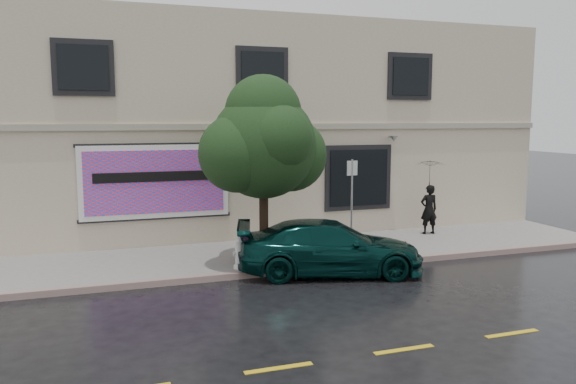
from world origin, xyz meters
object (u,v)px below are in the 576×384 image
object	(u,v)px
fire_hydrant	(240,253)
street_tree	(263,146)
pedestrian	(429,209)
car	(330,247)

from	to	relation	value
fire_hydrant	street_tree	bearing A→B (deg)	48.45
street_tree	fire_hydrant	size ratio (longest dim) A/B	5.53
pedestrian	street_tree	size ratio (longest dim) A/B	0.36
car	street_tree	bearing A→B (deg)	69.94
fire_hydrant	car	bearing A→B (deg)	6.65
pedestrian	car	bearing A→B (deg)	35.99
car	fire_hydrant	bearing A→B (deg)	87.76
car	fire_hydrant	size ratio (longest dim) A/B	5.80
car	pedestrian	world-z (taller)	pedestrian
pedestrian	fire_hydrant	bearing A→B (deg)	22.24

